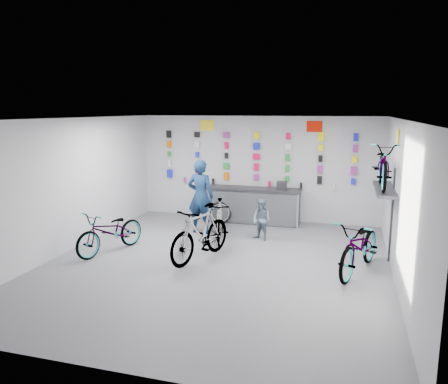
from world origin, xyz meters
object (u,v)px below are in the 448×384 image
(bike_center, at_px, (200,233))
(bike_left, at_px, (111,231))
(bike_right, at_px, (360,246))
(customer, at_px, (261,220))
(bike_service, at_px, (220,221))
(clerk, at_px, (201,196))
(counter, at_px, (253,206))

(bike_center, bearing_deg, bike_left, -158.76)
(bike_right, height_order, customer, bike_right)
(bike_center, relative_size, bike_service, 1.17)
(bike_right, distance_m, clerk, 4.38)
(bike_center, bearing_deg, bike_right, 20.90)
(bike_center, xyz_separation_m, bike_right, (3.27, 0.13, -0.05))
(bike_service, relative_size, customer, 1.63)
(bike_service, xyz_separation_m, clerk, (-0.68, 0.58, 0.46))
(counter, distance_m, bike_right, 4.32)
(bike_service, bearing_deg, bike_right, -35.97)
(bike_right, bearing_deg, customer, 163.34)
(bike_left, bearing_deg, customer, 50.10)
(clerk, bearing_deg, bike_center, 111.02)
(bike_left, bearing_deg, counter, 73.09)
(bike_service, height_order, clerk, clerk)
(counter, distance_m, customer, 1.71)
(customer, bearing_deg, clerk, -159.36)
(customer, bearing_deg, bike_service, -131.76)
(bike_center, distance_m, bike_right, 3.27)
(bike_center, relative_size, customer, 1.90)
(clerk, xyz_separation_m, customer, (1.65, -0.23, -0.45))
(bike_service, xyz_separation_m, customer, (0.97, 0.35, 0.01))
(counter, relative_size, bike_service, 1.60)
(counter, bearing_deg, bike_service, -101.69)
(counter, xyz_separation_m, bike_right, (2.86, -3.23, 0.06))
(bike_left, bearing_deg, clerk, 74.63)
(counter, bearing_deg, bike_left, -125.96)
(bike_left, distance_m, customer, 3.59)
(bike_right, bearing_deg, clerk, 173.51)
(bike_left, relative_size, customer, 1.79)
(bike_center, bearing_deg, counter, 101.59)
(bike_center, height_order, bike_service, bike_center)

